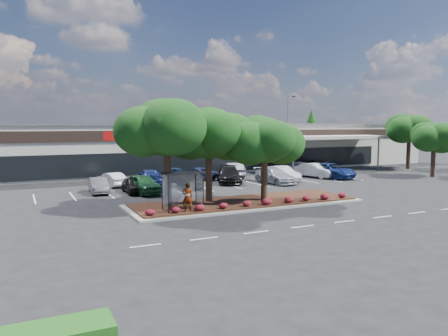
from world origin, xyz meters
name	(u,v)px	position (x,y,z in m)	size (l,w,h in m)	color
ground	(297,211)	(0.00, 0.00, 0.00)	(160.00, 160.00, 0.00)	black
retail_store	(157,146)	(0.06, 33.91, 3.15)	(80.40, 25.20, 6.25)	beige
landscape_island	(245,203)	(-2.00, 4.00, 0.12)	(18.00, 6.00, 0.26)	gray
lane_markings	(230,191)	(-0.14, 10.42, 0.01)	(33.12, 20.06, 0.01)	silver
shrub_row	(259,202)	(-2.00, 1.90, 0.51)	(17.00, 0.80, 0.50)	maroon
bus_shelter	(182,180)	(-7.50, 2.95, 2.31)	(2.75, 1.55, 2.59)	black
island_tree_west	(167,151)	(-8.00, 4.50, 4.21)	(7.20, 7.20, 7.89)	#10380D
island_tree_mid	(209,153)	(-4.50, 5.20, 3.92)	(6.60, 6.60, 7.32)	#10380D
island_tree_east	(264,158)	(-0.50, 3.70, 3.51)	(5.80, 5.80, 6.50)	#10380D
tree_east_near	(434,149)	(26.00, 10.00, 3.25)	(5.60, 5.60, 6.51)	#10380D
tree_east_far	(409,141)	(31.00, 18.00, 3.81)	(6.40, 6.40, 7.62)	#10380D
conifer_north_east	(311,133)	(34.00, 44.00, 4.50)	(3.96, 3.96, 9.00)	#10380D
person_waiting	(187,197)	(-7.43, 2.08, 1.23)	(0.71, 0.46, 1.94)	#594C47
light_pole	(288,135)	(17.97, 27.96, 4.60)	(1.40, 0.81, 10.35)	gray
car_0	(99,185)	(-11.20, 14.40, 0.68)	(1.45, 4.15, 1.37)	slate
car_1	(143,184)	(-7.72, 12.45, 0.85)	(2.01, 4.99, 1.70)	#1E512B
car_2	(134,185)	(-8.33, 13.08, 0.70)	(1.66, 4.12, 1.40)	black
car_3	(189,180)	(-2.84, 13.79, 0.80)	(1.89, 4.71, 1.60)	black
car_4	(229,175)	(2.28, 15.56, 0.85)	(2.37, 5.83, 1.69)	black
car_5	(275,176)	(6.46, 13.16, 0.78)	(2.19, 5.38, 1.56)	#ABAFB6
car_6	(282,173)	(8.34, 14.69, 0.79)	(1.67, 4.80, 1.58)	silver
car_7	(315,170)	(13.29, 15.41, 0.82)	(1.73, 4.95, 1.63)	#ADB1BA
car_8	(331,171)	(14.74, 14.34, 0.84)	(2.78, 6.02, 1.67)	navy
car_9	(112,180)	(-9.33, 18.09, 0.69)	(1.46, 4.20, 1.38)	white
car_10	(149,177)	(-5.53, 18.26, 0.76)	(2.13, 5.24, 1.52)	navy
car_12	(174,174)	(-2.19, 20.00, 0.70)	(2.32, 5.04, 1.40)	navy
car_13	(197,173)	(0.52, 20.07, 0.66)	(2.21, 4.78, 1.33)	navy
car_14	(233,170)	(4.85, 19.56, 0.85)	(1.81, 5.18, 1.71)	slate
car_15	(295,167)	(14.12, 20.53, 0.71)	(1.98, 4.88, 1.42)	slate
car_17	(317,165)	(18.73, 22.15, 0.69)	(1.47, 4.21, 1.39)	black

